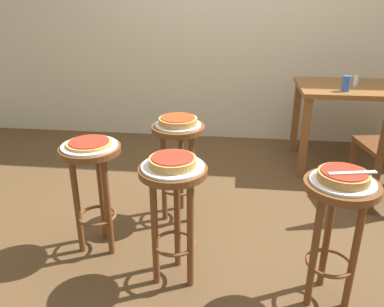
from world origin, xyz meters
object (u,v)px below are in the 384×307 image
(serving_plate_foreground, at_px, (343,182))
(serving_plate_leftside, at_px, (90,146))
(serving_plate_middle, at_px, (173,166))
(serving_plate_rear, at_px, (178,125))
(stool_middle, at_px, (174,200))
(dining_table, at_px, (358,99))
(stool_leftside, at_px, (93,177))
(pizza_middle, at_px, (173,161))
(pizza_leftside, at_px, (89,143))
(pizza_rear, at_px, (178,121))
(stool_rear, at_px, (179,152))
(pizza_foreground, at_px, (344,176))
(pizza_server_knife, at_px, (353,173))
(cup_near_edge, at_px, (346,83))
(condiment_shaker, at_px, (356,80))
(stool_foreground, at_px, (337,218))

(serving_plate_foreground, distance_m, serving_plate_leftside, 1.32)
(serving_plate_middle, height_order, serving_plate_rear, same)
(serving_plate_foreground, xyz_separation_m, stool_middle, (-0.79, 0.07, -0.19))
(dining_table, bearing_deg, serving_plate_foreground, -106.92)
(serving_plate_leftside, bearing_deg, dining_table, 38.51)
(stool_middle, xyz_separation_m, serving_plate_middle, (0.00, 0.00, 0.19))
(stool_middle, xyz_separation_m, stool_leftside, (-0.50, 0.22, 0.00))
(pizza_middle, xyz_separation_m, pizza_leftside, (-0.50, 0.22, -0.01))
(serving_plate_leftside, height_order, pizza_rear, pizza_rear)
(serving_plate_foreground, relative_size, stool_rear, 0.44)
(stool_middle, relative_size, pizza_leftside, 2.66)
(stool_middle, height_order, pizza_middle, pizza_middle)
(pizza_foreground, distance_m, pizza_middle, 0.79)
(pizza_server_knife, bearing_deg, serving_plate_foreground, 134.18)
(pizza_leftside, bearing_deg, dining_table, 38.51)
(pizza_middle, xyz_separation_m, cup_near_edge, (1.15, 1.47, 0.08))
(condiment_shaker, bearing_deg, stool_rear, -142.01)
(stool_rear, relative_size, pizza_rear, 2.70)
(stool_middle, height_order, serving_plate_middle, serving_plate_middle)
(stool_leftside, bearing_deg, pizza_middle, -23.41)
(dining_table, bearing_deg, cup_near_edge, -131.01)
(condiment_shaker, relative_size, pizza_server_knife, 0.38)
(serving_plate_rear, bearing_deg, serving_plate_foreground, -39.34)
(pizza_rear, bearing_deg, serving_plate_middle, -83.69)
(pizza_foreground, bearing_deg, stool_rear, 140.66)
(stool_middle, distance_m, pizza_leftside, 0.59)
(pizza_foreground, relative_size, serving_plate_middle, 0.73)
(pizza_foreground, height_order, pizza_server_knife, pizza_server_knife)
(pizza_middle, distance_m, dining_table, 2.13)
(stool_foreground, height_order, pizza_rear, pizza_rear)
(condiment_shaker, bearing_deg, pizza_middle, -127.20)
(stool_foreground, bearing_deg, cup_near_edge, 76.93)
(serving_plate_middle, bearing_deg, serving_plate_rear, 96.31)
(serving_plate_foreground, xyz_separation_m, pizza_rear, (-0.86, 0.70, 0.03))
(serving_plate_middle, relative_size, serving_plate_leftside, 1.01)
(dining_table, bearing_deg, serving_plate_leftside, -141.49)
(stool_foreground, relative_size, serving_plate_rear, 2.25)
(serving_plate_foreground, height_order, serving_plate_leftside, same)
(serving_plate_rear, height_order, condiment_shaker, condiment_shaker)
(stool_leftside, height_order, stool_rear, same)
(pizza_middle, height_order, dining_table, same)
(stool_leftside, height_order, dining_table, dining_table)
(stool_rear, bearing_deg, dining_table, 36.75)
(pizza_rear, relative_size, cup_near_edge, 2.03)
(stool_foreground, height_order, pizza_middle, pizza_middle)
(pizza_leftside, height_order, serving_plate_rear, pizza_leftside)
(serving_plate_middle, xyz_separation_m, pizza_rear, (-0.07, 0.63, 0.03))
(stool_foreground, relative_size, condiment_shaker, 8.03)
(stool_rear, xyz_separation_m, dining_table, (1.39, 1.04, 0.13))
(pizza_middle, relative_size, stool_rear, 0.35)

